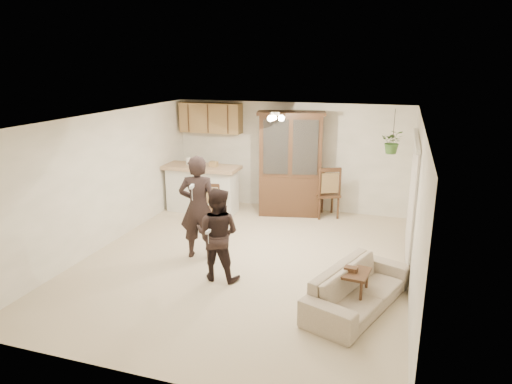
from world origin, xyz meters
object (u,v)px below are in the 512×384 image
(child, at_px, (218,239))
(chair_hutch_left, at_px, (312,202))
(sofa, at_px, (359,284))
(chair_bar, at_px, (210,216))
(chair_hutch_right, at_px, (326,202))
(adult, at_px, (198,209))
(china_hutch, at_px, (290,165))
(side_table, at_px, (350,288))

(child, xyz_separation_m, chair_hutch_left, (0.81, 3.70, -0.39))
(sofa, distance_m, chair_bar, 4.06)
(chair_bar, relative_size, chair_hutch_left, 0.92)
(child, distance_m, chair_hutch_right, 3.80)
(child, bearing_deg, adult, -46.85)
(sofa, relative_size, chair_hutch_left, 1.88)
(sofa, relative_size, chair_hutch_right, 1.60)
(chair_bar, bearing_deg, child, -75.06)
(china_hutch, height_order, chair_hutch_left, china_hutch)
(chair_bar, bearing_deg, chair_hutch_right, 22.24)
(side_table, xyz_separation_m, chair_hutch_right, (-0.98, 3.85, 0.05))
(child, bearing_deg, chair_bar, -63.19)
(side_table, height_order, chair_hutch_left, chair_hutch_left)
(china_hutch, bearing_deg, child, -107.26)
(side_table, bearing_deg, sofa, 1.33)
(side_table, distance_m, chair_hutch_right, 3.97)
(chair_bar, xyz_separation_m, chair_hutch_right, (2.21, 1.49, 0.07))
(chair_hutch_left, bearing_deg, side_table, -59.67)
(child, distance_m, china_hutch, 3.58)
(side_table, bearing_deg, chair_bar, 143.40)
(adult, bearing_deg, child, 119.93)
(child, xyz_separation_m, side_table, (2.12, -0.24, -0.39))
(adult, xyz_separation_m, chair_hutch_right, (1.79, 2.91, -0.57))
(china_hutch, relative_size, side_table, 3.87)
(adult, height_order, child, adult)
(chair_hutch_right, bearing_deg, sofa, 79.50)
(chair_bar, height_order, chair_hutch_left, chair_hutch_left)
(chair_bar, relative_size, chair_hutch_right, 0.78)
(child, xyz_separation_m, chair_hutch_right, (1.14, 3.61, -0.34))
(sofa, distance_m, child, 2.27)
(chair_hutch_right, bearing_deg, child, 46.04)
(chair_bar, distance_m, chair_hutch_left, 2.45)
(sofa, xyz_separation_m, adult, (-2.88, 0.93, 0.53))
(adult, relative_size, china_hutch, 0.77)
(side_table, height_order, chair_hutch_right, chair_hutch_right)
(chair_bar, height_order, chair_hutch_right, chair_hutch_right)
(china_hutch, height_order, side_table, china_hutch)
(sofa, distance_m, china_hutch, 4.31)
(chair_bar, bearing_deg, side_table, -48.29)
(sofa, xyz_separation_m, child, (-2.24, 0.24, 0.31))
(china_hutch, bearing_deg, adult, -120.82)
(child, distance_m, chair_hutch_left, 3.81)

